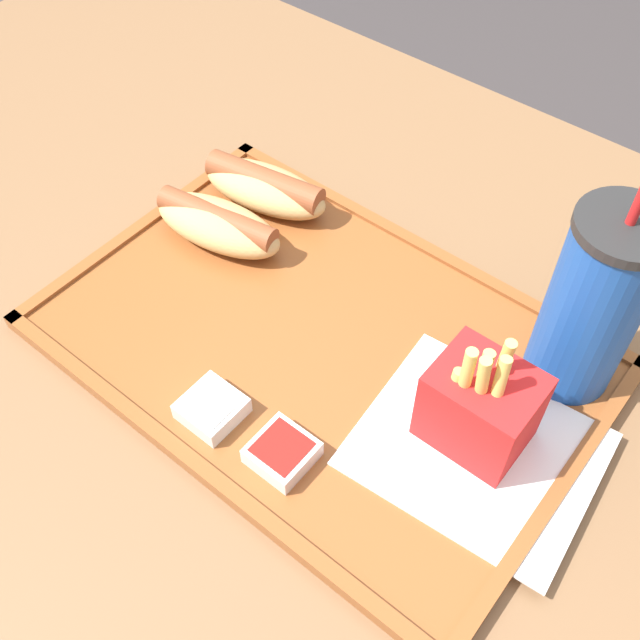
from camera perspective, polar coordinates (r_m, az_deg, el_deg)
The scene contains 10 objects.
ground_plane at distance 1.29m, azimuth -2.18°, elevation -20.70°, with size 8.00×8.00×0.00m, color #383333.
dining_table at distance 0.96m, azimuth -2.82°, elevation -14.12°, with size 1.33×0.89×0.70m.
food_tray at distance 0.64m, azimuth -0.00°, elevation -1.94°, with size 0.46×0.31×0.01m.
paper_napkin at distance 0.59m, azimuth 11.87°, elevation -9.61°, with size 0.19×0.16×0.00m.
soda_cup at distance 0.59m, azimuth 20.14°, elevation 1.11°, with size 0.07×0.07×0.20m.
hot_dog_far at distance 0.75m, azimuth -4.21°, elevation 10.08°, with size 0.14×0.08×0.04m.
hot_dog_near at distance 0.71m, azimuth -7.79°, elevation 7.28°, with size 0.14×0.08×0.04m.
fries_carton at distance 0.57m, azimuth 12.09°, elevation -6.43°, with size 0.08×0.06×0.11m.
sauce_cup_mayo at distance 0.60m, azimuth -8.25°, elevation -6.64°, with size 0.04×0.04×0.02m.
sauce_cup_ketchup at distance 0.57m, azimuth -2.90°, elevation -10.01°, with size 0.04×0.04×0.02m.
Camera 1 is at (0.29, -0.28, 1.22)m, focal length 42.00 mm.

